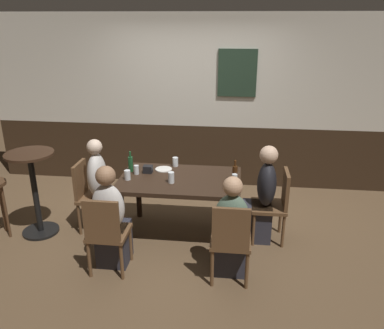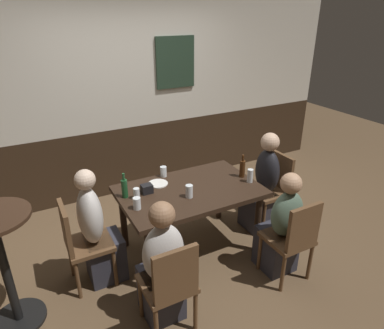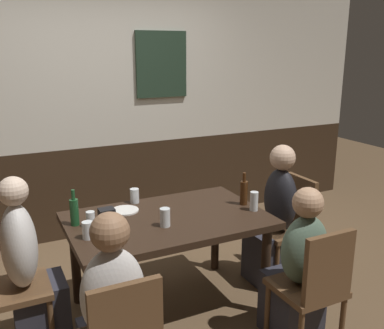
{
  "view_description": "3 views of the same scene",
  "coord_description": "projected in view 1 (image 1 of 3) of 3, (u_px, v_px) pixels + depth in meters",
  "views": [
    {
      "loc": [
        0.64,
        -4.2,
        2.52
      ],
      "look_at": [
        0.15,
        -0.09,
        0.95
      ],
      "focal_mm": 36.53,
      "sensor_mm": 36.0,
      "label": 1
    },
    {
      "loc": [
        -1.44,
        -2.75,
        2.43
      ],
      "look_at": [
        -0.02,
        -0.1,
        1.06
      ],
      "focal_mm": 32.15,
      "sensor_mm": 36.0,
      "label": 2
    },
    {
      "loc": [
        -1.13,
        -2.71,
        1.93
      ],
      "look_at": [
        0.23,
        0.07,
        1.09
      ],
      "focal_mm": 40.33,
      "sensor_mm": 36.0,
      "label": 3
    }
  ],
  "objects": [
    {
      "name": "condiment_caddy",
      "position": [
        148.0,
        169.0,
        4.76
      ],
      "size": [
        0.11,
        0.09,
        0.09
      ],
      "primitive_type": "cube",
      "color": "black",
      "rests_on": "dining_table"
    },
    {
      "name": "dining_table",
      "position": [
        180.0,
        185.0,
        4.64
      ],
      "size": [
        1.43,
        0.92,
        0.74
      ],
      "color": "black",
      "rests_on": "ground_plane"
    },
    {
      "name": "chair_right_near",
      "position": [
        231.0,
        239.0,
        3.81
      ],
      "size": [
        0.4,
        0.4,
        0.88
      ],
      "color": "brown",
      "rests_on": "ground_plane"
    },
    {
      "name": "wall_back",
      "position": [
        196.0,
        103.0,
        5.94
      ],
      "size": [
        6.4,
        0.13,
        2.6
      ],
      "color": "#332316",
      "rests_on": "ground_plane"
    },
    {
      "name": "person_left_near",
      "position": [
        111.0,
        224.0,
        4.1
      ],
      "size": [
        0.34,
        0.37,
        1.15
      ],
      "color": "#2D2D38",
      "rests_on": "ground_plane"
    },
    {
      "name": "tumbler_water",
      "position": [
        136.0,
        170.0,
        4.72
      ],
      "size": [
        0.06,
        0.06,
        0.11
      ],
      "color": "silver",
      "rests_on": "dining_table"
    },
    {
      "name": "ground_plane",
      "position": [
        181.0,
        233.0,
        4.87
      ],
      "size": [
        12.0,
        12.0,
        0.0
      ],
      "primitive_type": "plane",
      "color": "brown"
    },
    {
      "name": "tumbler_short",
      "position": [
        175.0,
        162.0,
        4.97
      ],
      "size": [
        0.07,
        0.07,
        0.12
      ],
      "color": "silver",
      "rests_on": "dining_table"
    },
    {
      "name": "pint_glass_pale",
      "position": [
        234.0,
        181.0,
        4.36
      ],
      "size": [
        0.06,
        0.06,
        0.15
      ],
      "color": "silver",
      "rests_on": "dining_table"
    },
    {
      "name": "chair_left_near",
      "position": [
        106.0,
        231.0,
        3.95
      ],
      "size": [
        0.4,
        0.4,
        0.88
      ],
      "color": "brown",
      "rests_on": "ground_plane"
    },
    {
      "name": "person_head_east",
      "position": [
        262.0,
        201.0,
        4.58
      ],
      "size": [
        0.37,
        0.34,
        1.18
      ],
      "color": "#2D2D38",
      "rests_on": "ground_plane"
    },
    {
      "name": "person_head_west",
      "position": [
        102.0,
        193.0,
        4.8
      ],
      "size": [
        0.37,
        0.34,
        1.18
      ],
      "color": "#2D2D38",
      "rests_on": "ground_plane"
    },
    {
      "name": "beer_glass_tall",
      "position": [
        127.0,
        175.0,
        4.55
      ],
      "size": [
        0.07,
        0.07,
        0.11
      ],
      "color": "silver",
      "rests_on": "dining_table"
    },
    {
      "name": "chair_head_east",
      "position": [
        275.0,
        202.0,
        4.57
      ],
      "size": [
        0.4,
        0.4,
        0.88
      ],
      "color": "brown",
      "rests_on": "ground_plane"
    },
    {
      "name": "highball_clear",
      "position": [
        171.0,
        178.0,
        4.46
      ],
      "size": [
        0.07,
        0.07,
        0.13
      ],
      "color": "silver",
      "rests_on": "dining_table"
    },
    {
      "name": "beer_bottle_green",
      "position": [
        131.0,
        164.0,
        4.78
      ],
      "size": [
        0.06,
        0.06,
        0.26
      ],
      "color": "#194723",
      "rests_on": "dining_table"
    },
    {
      "name": "chair_head_west",
      "position": [
        90.0,
        192.0,
        4.81
      ],
      "size": [
        0.4,
        0.4,
        0.88
      ],
      "color": "brown",
      "rests_on": "ground_plane"
    },
    {
      "name": "side_bar_table",
      "position": [
        34.0,
        187.0,
        4.67
      ],
      "size": [
        0.56,
        0.56,
        1.05
      ],
      "color": "black",
      "rests_on": "ground_plane"
    },
    {
      "name": "person_right_near",
      "position": [
        231.0,
        233.0,
        3.97
      ],
      "size": [
        0.34,
        0.37,
        1.1
      ],
      "color": "#2D2D38",
      "rests_on": "ground_plane"
    },
    {
      "name": "plate_white_large",
      "position": [
        164.0,
        169.0,
        4.87
      ],
      "size": [
        0.21,
        0.21,
        0.01
      ],
      "primitive_type": "cylinder",
      "color": "white",
      "rests_on": "dining_table"
    },
    {
      "name": "beer_bottle_brown",
      "position": [
        235.0,
        173.0,
        4.49
      ],
      "size": [
        0.06,
        0.06,
        0.26
      ],
      "color": "#42230F",
      "rests_on": "dining_table"
    }
  ]
}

